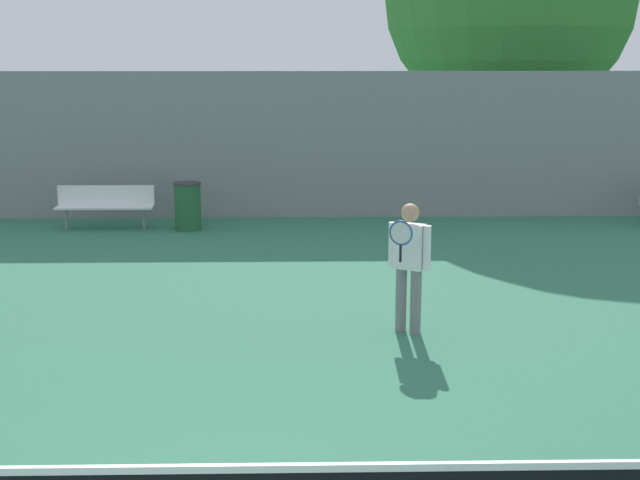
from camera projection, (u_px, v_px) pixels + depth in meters
name	position (u px, v px, depth m)	size (l,w,h in m)	color
tennis_player	(409.00, 260.00, 11.19)	(0.53, 0.51, 1.67)	slate
bench_courtside_near	(105.00, 202.00, 18.03)	(1.96, 0.40, 0.86)	white
trash_bin	(188.00, 206.00, 17.88)	(0.55, 0.55, 0.96)	#235B33
back_fence	(261.00, 145.00, 19.01)	(35.51, 0.06, 3.13)	gray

